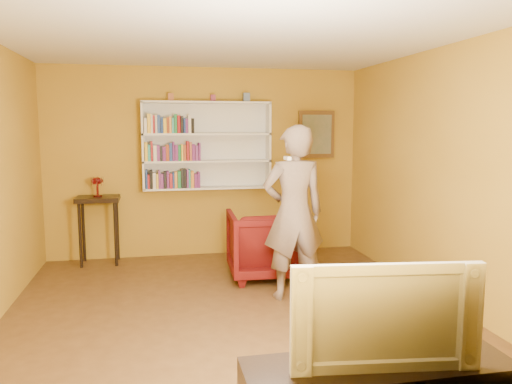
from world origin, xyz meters
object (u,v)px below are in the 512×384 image
armchair (266,244)px  person (294,213)px  bookshelf (207,146)px  television (381,311)px  console_table (98,208)px  ruby_lustre (97,183)px

armchair → person: (0.13, -0.79, 0.52)m
bookshelf → armchair: bearing=-64.1°
armchair → television: 3.47m
bookshelf → console_table: bookshelf is taller
person → television: person is taller
bookshelf → ruby_lustre: bookshelf is taller
console_table → television: television is taller
console_table → ruby_lustre: (0.00, 0.00, 0.35)m
console_table → person: 2.89m
console_table → person: person is taller
console_table → television: size_ratio=0.89×
bookshelf → person: bookshelf is taller
bookshelf → television: bearing=-84.2°
ruby_lustre → person: bearing=-39.7°
armchair → person: bearing=102.5°
ruby_lustre → person: person is taller
television → console_table: bearing=120.5°
bookshelf → console_table: (-1.50, -0.16, -0.83)m
armchair → television: size_ratio=0.89×
bookshelf → armchair: 1.79m
television → armchair: bearing=94.9°
ruby_lustre → bookshelf: bearing=6.1°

